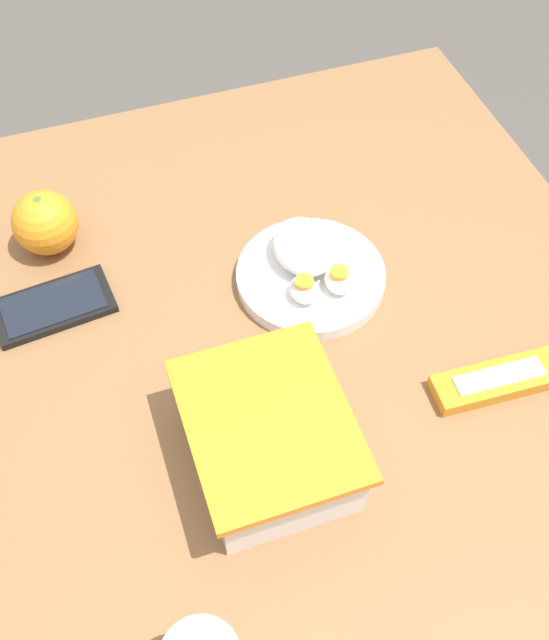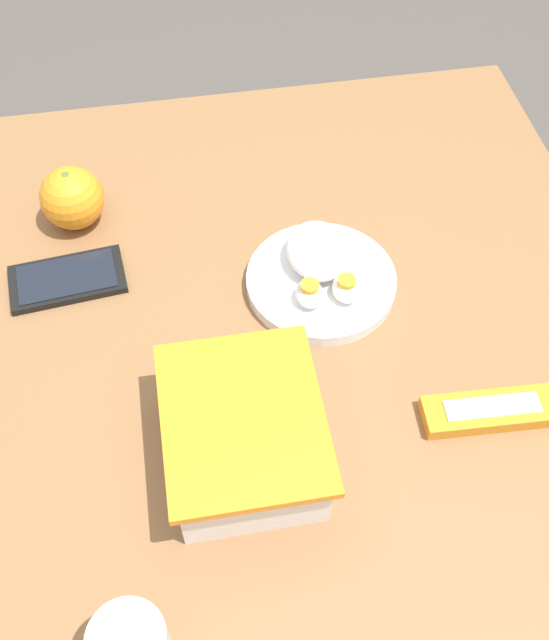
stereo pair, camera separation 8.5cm
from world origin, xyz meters
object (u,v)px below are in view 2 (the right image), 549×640
at_px(orange_fruit, 72,198).
at_px(rice_plate, 321,273).
at_px(candy_bar, 491,411).
at_px(food_container, 244,437).
at_px(cell_phone, 67,279).

distance_m(orange_fruit, rice_plate, 0.35).
height_order(rice_plate, candy_bar, rice_plate).
bearing_deg(food_container, cell_phone, 34.31).
bearing_deg(rice_plate, cell_phone, 79.98).
relative_size(rice_plate, cell_phone, 1.25).
relative_size(food_container, cell_phone, 1.32).
height_order(orange_fruit, candy_bar, orange_fruit).
xyz_separation_m(candy_bar, cell_phone, (0.28, 0.47, -0.00)).
distance_m(food_container, cell_phone, 0.34).
bearing_deg(rice_plate, food_container, 149.72).
distance_m(orange_fruit, candy_bar, 0.60).
bearing_deg(cell_phone, candy_bar, -120.75).
bearing_deg(candy_bar, food_container, 89.90).
bearing_deg(orange_fruit, cell_phone, 172.35).
xyz_separation_m(orange_fruit, candy_bar, (-0.39, -0.45, -0.03)).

